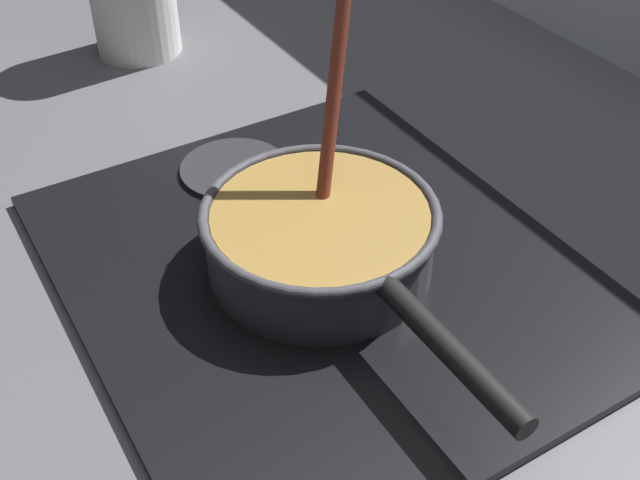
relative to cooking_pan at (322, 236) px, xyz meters
name	(u,v)px	position (x,y,z in m)	size (l,w,h in m)	color
ground	(177,364)	(0.02, -0.17, -0.07)	(2.40, 1.60, 0.04)	#4C4C51
hob_plate	(320,270)	(0.00, 0.00, -0.05)	(0.56, 0.48, 0.01)	black
burner_ring	(320,263)	(0.00, 0.00, -0.04)	(0.18, 0.18, 0.01)	#592D0C
spare_burner	(234,169)	(-0.20, 0.00, -0.04)	(0.13, 0.13, 0.01)	#262628
cooking_pan	(322,236)	(0.00, 0.00, 0.00)	(0.41, 0.24, 0.30)	#38383D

